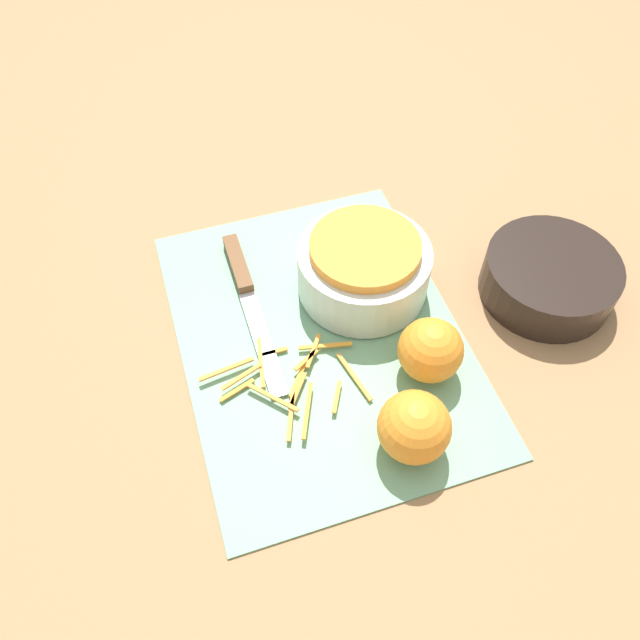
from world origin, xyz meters
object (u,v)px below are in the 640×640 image
bowl_dark (549,277)px  orange_left (430,350)px  knife (244,282)px  orange_right (414,427)px  bowl_speckled (364,267)px

bowl_dark → orange_left: size_ratio=2.23×
bowl_dark → orange_left: 0.21m
knife → orange_right: (0.28, 0.12, 0.03)m
bowl_speckled → bowl_dark: (0.08, 0.23, -0.02)m
knife → bowl_dark: bearing=71.4°
bowl_speckled → orange_left: bearing=11.5°
orange_left → bowl_speckled: bearing=-168.5°
knife → orange_right: 0.31m
bowl_speckled → orange_right: size_ratio=2.12×
bowl_dark → orange_left: orange_left is taller
bowl_speckled → bowl_dark: bearing=71.2°
bowl_dark → knife: 0.40m
orange_left → orange_right: 0.10m
bowl_dark → orange_right: bearing=-59.4°
orange_left → bowl_dark: bearing=108.3°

